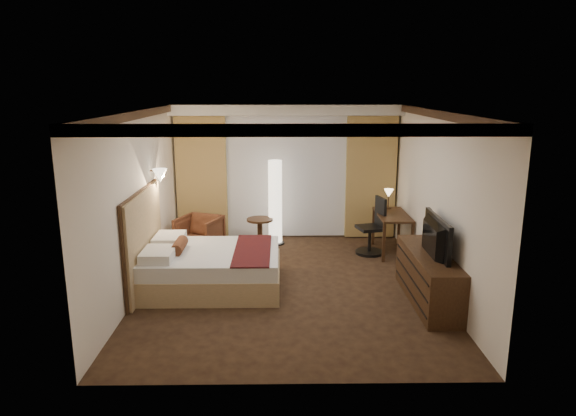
{
  "coord_description": "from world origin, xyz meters",
  "views": [
    {
      "loc": [
        -0.11,
        -7.55,
        3.04
      ],
      "look_at": [
        0.0,
        0.4,
        1.15
      ],
      "focal_mm": 32.0,
      "sensor_mm": 36.0,
      "label": 1
    }
  ],
  "objects_px": {
    "side_table": "(260,233)",
    "television": "(429,231)",
    "dresser": "(428,278)",
    "desk": "(392,233)",
    "office_chair": "(370,226)",
    "floor_lamp": "(275,202)",
    "armchair": "(199,232)",
    "bed": "(213,268)"
  },
  "relations": [
    {
      "from": "side_table",
      "to": "desk",
      "type": "bearing_deg",
      "value": -9.45
    },
    {
      "from": "side_table",
      "to": "dresser",
      "type": "bearing_deg",
      "value": -46.54
    },
    {
      "from": "bed",
      "to": "side_table",
      "type": "bearing_deg",
      "value": 72.55
    },
    {
      "from": "floor_lamp",
      "to": "television",
      "type": "bearing_deg",
      "value": -52.3
    },
    {
      "from": "floor_lamp",
      "to": "armchair",
      "type": "bearing_deg",
      "value": -162.14
    },
    {
      "from": "armchair",
      "to": "television",
      "type": "bearing_deg",
      "value": -12.09
    },
    {
      "from": "floor_lamp",
      "to": "television",
      "type": "height_order",
      "value": "floor_lamp"
    },
    {
      "from": "side_table",
      "to": "television",
      "type": "bearing_deg",
      "value": -46.88
    },
    {
      "from": "armchair",
      "to": "floor_lamp",
      "type": "bearing_deg",
      "value": 39.11
    },
    {
      "from": "office_chair",
      "to": "dresser",
      "type": "relative_size",
      "value": 0.57
    },
    {
      "from": "armchair",
      "to": "dresser",
      "type": "xyz_separation_m",
      "value": [
        3.65,
        -2.38,
        -0.01
      ]
    },
    {
      "from": "floor_lamp",
      "to": "dresser",
      "type": "bearing_deg",
      "value": -51.92
    },
    {
      "from": "desk",
      "to": "office_chair",
      "type": "xyz_separation_m",
      "value": [
        -0.42,
        -0.05,
        0.16
      ]
    },
    {
      "from": "dresser",
      "to": "television",
      "type": "relative_size",
      "value": 1.61
    },
    {
      "from": "bed",
      "to": "office_chair",
      "type": "bearing_deg",
      "value": 30.53
    },
    {
      "from": "television",
      "to": "dresser",
      "type": "bearing_deg",
      "value": -89.19
    },
    {
      "from": "side_table",
      "to": "office_chair",
      "type": "height_order",
      "value": "office_chair"
    },
    {
      "from": "armchair",
      "to": "desk",
      "type": "xyz_separation_m",
      "value": [
        3.6,
        -0.13,
        0.0
      ]
    },
    {
      "from": "desk",
      "to": "dresser",
      "type": "xyz_separation_m",
      "value": [
        0.05,
        -2.25,
        -0.01
      ]
    },
    {
      "from": "bed",
      "to": "desk",
      "type": "xyz_separation_m",
      "value": [
        3.11,
        1.64,
        0.07
      ]
    },
    {
      "from": "office_chair",
      "to": "television",
      "type": "height_order",
      "value": "television"
    },
    {
      "from": "bed",
      "to": "desk",
      "type": "bearing_deg",
      "value": 27.77
    },
    {
      "from": "office_chair",
      "to": "dresser",
      "type": "bearing_deg",
      "value": -92.45
    },
    {
      "from": "floor_lamp",
      "to": "television",
      "type": "relative_size",
      "value": 1.44
    },
    {
      "from": "armchair",
      "to": "desk",
      "type": "distance_m",
      "value": 3.6
    },
    {
      "from": "side_table",
      "to": "dresser",
      "type": "height_order",
      "value": "dresser"
    },
    {
      "from": "bed",
      "to": "side_table",
      "type": "xyz_separation_m",
      "value": [
        0.64,
        2.05,
        -0.02
      ]
    },
    {
      "from": "bed",
      "to": "side_table",
      "type": "distance_m",
      "value": 2.15
    },
    {
      "from": "bed",
      "to": "side_table",
      "type": "height_order",
      "value": "bed"
    },
    {
      "from": "armchair",
      "to": "office_chair",
      "type": "distance_m",
      "value": 3.19
    },
    {
      "from": "bed",
      "to": "floor_lamp",
      "type": "relative_size",
      "value": 1.22
    },
    {
      "from": "dresser",
      "to": "desk",
      "type": "bearing_deg",
      "value": 91.27
    },
    {
      "from": "desk",
      "to": "armchair",
      "type": "bearing_deg",
      "value": 177.89
    },
    {
      "from": "side_table",
      "to": "floor_lamp",
      "type": "height_order",
      "value": "floor_lamp"
    },
    {
      "from": "bed",
      "to": "desk",
      "type": "height_order",
      "value": "desk"
    },
    {
      "from": "bed",
      "to": "desk",
      "type": "relative_size",
      "value": 1.79
    },
    {
      "from": "floor_lamp",
      "to": "desk",
      "type": "distance_m",
      "value": 2.3
    },
    {
      "from": "side_table",
      "to": "dresser",
      "type": "distance_m",
      "value": 3.66
    },
    {
      "from": "armchair",
      "to": "side_table",
      "type": "height_order",
      "value": "armchair"
    },
    {
      "from": "desk",
      "to": "dresser",
      "type": "height_order",
      "value": "desk"
    },
    {
      "from": "bed",
      "to": "office_chair",
      "type": "xyz_separation_m",
      "value": [
        2.7,
        1.59,
        0.23
      ]
    },
    {
      "from": "armchair",
      "to": "office_chair",
      "type": "bearing_deg",
      "value": 17.97
    }
  ]
}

